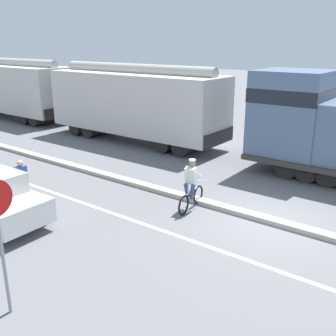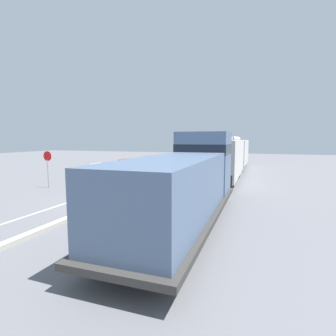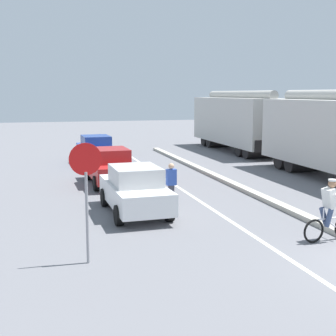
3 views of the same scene
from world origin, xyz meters
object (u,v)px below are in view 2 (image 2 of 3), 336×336
object	(u,v)px
parked_car_white	(102,172)
stop_sign	(48,162)
hopper_car_middle	(235,153)
parked_car_blue	(153,162)
cyclist	(122,182)
parked_car_red	(129,167)
hopper_car_lead	(223,159)
pedestrian_by_cars	(116,172)
locomotive	(188,183)

from	to	relation	value
parked_car_white	stop_sign	distance (m)	4.87
hopper_car_middle	stop_sign	xyz separation A→B (m)	(-12.51, -19.15, -0.05)
parked_car_blue	cyclist	size ratio (longest dim) A/B	2.48
hopper_car_middle	cyclist	size ratio (longest dim) A/B	6.18
parked_car_red	parked_car_blue	distance (m)	6.45
stop_sign	parked_car_blue	bearing A→B (deg)	82.13
parked_car_white	parked_car_red	world-z (taller)	same
cyclist	parked_car_blue	bearing A→B (deg)	104.99
parked_car_red	hopper_car_middle	bearing A→B (deg)	42.45
hopper_car_lead	stop_sign	size ratio (longest dim) A/B	3.68
parked_car_blue	pedestrian_by_cars	bearing A→B (deg)	-84.18
parked_car_blue	stop_sign	bearing A→B (deg)	-97.87
hopper_car_middle	hopper_car_lead	bearing A→B (deg)	-90.00
parked_car_blue	hopper_car_lead	bearing A→B (deg)	-39.42
locomotive	pedestrian_by_cars	distance (m)	12.94
hopper_car_lead	pedestrian_by_cars	distance (m)	9.69
parked_car_white	hopper_car_middle	bearing A→B (deg)	54.90
locomotive	hopper_car_middle	size ratio (longest dim) A/B	1.10
parked_car_red	cyclist	size ratio (longest dim) A/B	2.47
locomotive	hopper_car_middle	bearing A→B (deg)	90.00
hopper_car_middle	parked_car_red	world-z (taller)	hopper_car_middle
pedestrian_by_cars	stop_sign	bearing A→B (deg)	-126.85
locomotive	parked_car_white	world-z (taller)	locomotive
locomotive	cyclist	bearing A→B (deg)	143.00
hopper_car_middle	pedestrian_by_cars	size ratio (longest dim) A/B	6.54
parked_car_white	parked_car_red	size ratio (longest dim) A/B	1.00
hopper_car_middle	parked_car_white	size ratio (longest dim) A/B	2.50
parked_car_blue	pedestrian_by_cars	xyz separation A→B (m)	(1.17, -11.50, 0.03)
parked_car_white	parked_car_blue	bearing A→B (deg)	89.14
parked_car_blue	stop_sign	size ratio (longest dim) A/B	1.48
locomotive	hopper_car_lead	xyz separation A→B (m)	(0.00, 12.16, 0.28)
hopper_car_middle	parked_car_red	xyz separation A→B (m)	(-10.48, -9.59, -1.26)
parked_car_blue	pedestrian_by_cars	distance (m)	11.56
parked_car_red	pedestrian_by_cars	bearing A→B (deg)	-74.95
locomotive	hopper_car_lead	distance (m)	12.16
hopper_car_lead	pedestrian_by_cars	size ratio (longest dim) A/B	6.54
hopper_car_lead	hopper_car_middle	distance (m)	11.60
locomotive	hopper_car_lead	world-z (taller)	locomotive
hopper_car_lead	locomotive	bearing A→B (deg)	-90.00
hopper_car_middle	parked_car_blue	world-z (taller)	hopper_car_middle
hopper_car_middle	cyclist	distance (m)	20.20
locomotive	parked_car_white	size ratio (longest dim) A/B	2.74
hopper_car_lead	parked_car_red	distance (m)	10.75
parked_car_white	cyclist	xyz separation A→B (m)	(4.49, -4.36, 0.00)
stop_sign	pedestrian_by_cars	bearing A→B (deg)	53.15
hopper_car_lead	cyclist	world-z (taller)	hopper_car_lead
hopper_car_lead	parked_car_red	size ratio (longest dim) A/B	2.50
cyclist	stop_sign	bearing A→B (deg)	179.12
parked_car_white	parked_car_red	bearing A→B (deg)	90.11
hopper_car_lead	hopper_car_middle	size ratio (longest dim) A/B	1.00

